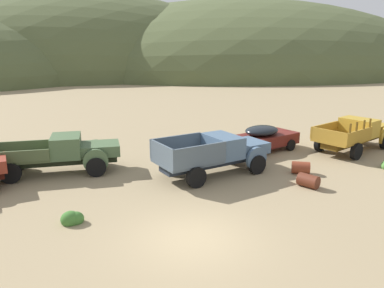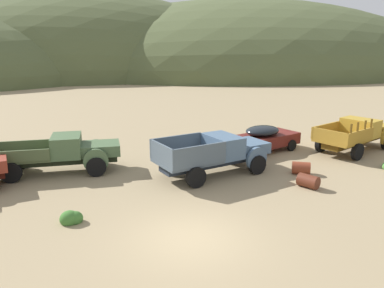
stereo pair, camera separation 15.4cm
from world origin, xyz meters
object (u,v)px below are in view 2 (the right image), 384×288
object	(u,v)px
truck_mustard	(359,133)
oil_drum_spare	(301,168)
car_oxblood	(267,137)
oil_drum_tipped	(308,181)
truck_weathered_green	(66,153)
truck_chalk_blue	(220,153)

from	to	relation	value
truck_mustard	oil_drum_spare	distance (m)	6.61
truck_mustard	oil_drum_spare	xyz separation A→B (m)	(-6.00, -2.69, -0.69)
car_oxblood	truck_mustard	distance (m)	5.65
truck_mustard	oil_drum_tipped	xyz separation A→B (m)	(-6.81, -4.35, -0.70)
truck_weathered_green	oil_drum_tipped	bearing A→B (deg)	-23.99
truck_chalk_blue	oil_drum_tipped	distance (m)	4.40
truck_weathered_green	truck_mustard	xyz separation A→B (m)	(16.92, -1.60, 0.01)
oil_drum_tipped	oil_drum_spare	bearing A→B (deg)	64.23
car_oxblood	oil_drum_tipped	distance (m)	6.21
oil_drum_tipped	car_oxblood	bearing A→B (deg)	76.77
truck_chalk_blue	car_oxblood	world-z (taller)	truck_chalk_blue
truck_chalk_blue	oil_drum_spare	size ratio (longest dim) A/B	5.79
truck_weathered_green	truck_mustard	bearing A→B (deg)	1.08
truck_weathered_green	truck_chalk_blue	size ratio (longest dim) A/B	1.05
car_oxblood	oil_drum_tipped	bearing A→B (deg)	-118.74
oil_drum_tipped	oil_drum_spare	size ratio (longest dim) A/B	1.00
truck_weathered_green	oil_drum_spare	distance (m)	11.75
truck_mustard	oil_drum_spare	bearing A→B (deg)	-175.10
truck_chalk_blue	oil_drum_tipped	bearing A→B (deg)	-59.70
truck_chalk_blue	truck_mustard	size ratio (longest dim) A/B	1.00
truck_chalk_blue	car_oxblood	size ratio (longest dim) A/B	1.28
truck_chalk_blue	oil_drum_spare	bearing A→B (deg)	-34.58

